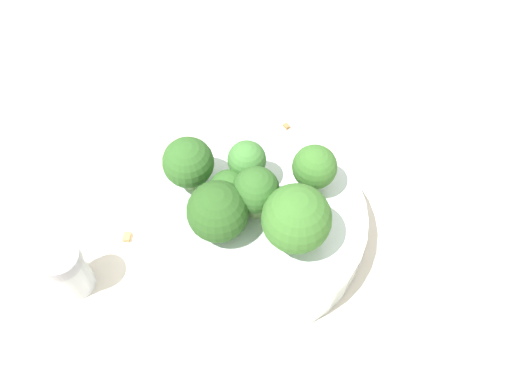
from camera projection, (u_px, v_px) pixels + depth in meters
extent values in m
plane|color=beige|center=(256.00, 234.00, 0.50)|extent=(3.00, 3.00, 0.00)
cylinder|color=silver|center=(256.00, 224.00, 0.48)|extent=(0.21, 0.21, 0.04)
cylinder|color=#8EB770|center=(247.00, 174.00, 0.47)|extent=(0.02, 0.02, 0.03)
sphere|color=#3D7533|center=(247.00, 160.00, 0.45)|extent=(0.04, 0.04, 0.04)
cylinder|color=#84AD66|center=(221.00, 225.00, 0.44)|extent=(0.03, 0.03, 0.02)
sphere|color=#28511E|center=(219.00, 214.00, 0.43)|extent=(0.05, 0.05, 0.05)
cylinder|color=#8EB770|center=(191.00, 176.00, 0.47)|extent=(0.02, 0.02, 0.03)
sphere|color=#2D5B23|center=(188.00, 162.00, 0.45)|extent=(0.05, 0.05, 0.05)
cylinder|color=#8EB770|center=(295.00, 232.00, 0.44)|extent=(0.02, 0.02, 0.03)
sphere|color=#386B28|center=(296.00, 219.00, 0.42)|extent=(0.06, 0.06, 0.06)
cylinder|color=#8EB770|center=(313.00, 180.00, 0.47)|extent=(0.02, 0.02, 0.02)
sphere|color=#386B28|center=(315.00, 168.00, 0.45)|extent=(0.04, 0.04, 0.04)
cylinder|color=#7A9E5B|center=(230.00, 200.00, 0.46)|extent=(0.02, 0.02, 0.02)
sphere|color=#2D5B23|center=(229.00, 191.00, 0.45)|extent=(0.04, 0.04, 0.04)
cylinder|color=#84AD66|center=(257.00, 201.00, 0.45)|extent=(0.02, 0.02, 0.03)
sphere|color=#2D5B23|center=(257.00, 187.00, 0.43)|extent=(0.04, 0.04, 0.04)
cylinder|color=#B2B7BC|center=(71.00, 274.00, 0.45)|extent=(0.03, 0.03, 0.05)
cylinder|color=gray|center=(60.00, 260.00, 0.43)|extent=(0.04, 0.04, 0.01)
cube|color=#AD7F4C|center=(127.00, 236.00, 0.49)|extent=(0.01, 0.01, 0.01)
cube|color=#AD7F4C|center=(214.00, 146.00, 0.56)|extent=(0.01, 0.01, 0.01)
cube|color=olive|center=(287.00, 125.00, 0.57)|extent=(0.01, 0.01, 0.01)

